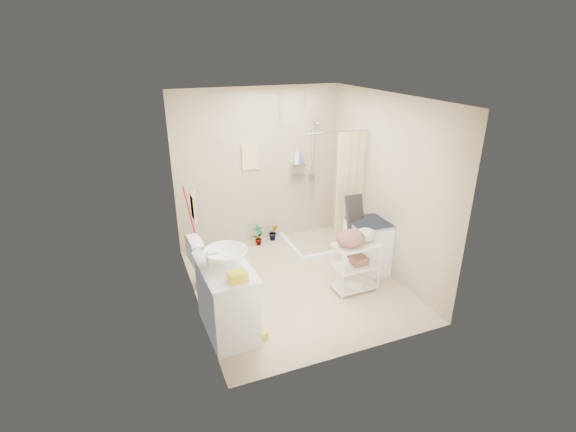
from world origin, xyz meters
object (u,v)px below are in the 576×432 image
object	(u,v)px
vanity	(227,299)
laundry_rack	(356,262)
washing_machine	(367,246)
toilet	(216,259)

from	to	relation	value
vanity	laundry_rack	bearing A→B (deg)	4.67
washing_machine	laundry_rack	size ratio (longest dim) A/B	0.95
vanity	laundry_rack	size ratio (longest dim) A/B	1.17
toilet	washing_machine	distance (m)	2.23
washing_machine	vanity	bearing A→B (deg)	-160.82
vanity	toilet	distance (m)	1.11
toilet	washing_machine	size ratio (longest dim) A/B	0.95
toilet	laundry_rack	world-z (taller)	laundry_rack
toilet	laundry_rack	distance (m)	1.95
washing_machine	laundry_rack	distance (m)	0.59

